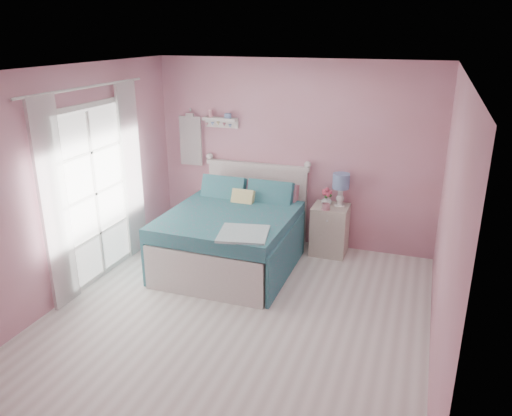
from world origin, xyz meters
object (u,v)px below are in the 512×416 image
Objects in this scene: table_lamp at (341,184)px; nightstand at (330,230)px; vase at (326,200)px; teacup at (326,207)px; bed at (234,235)px.

nightstand is at bearing -149.59° from table_lamp.
teacup is at bearing -80.25° from vase.
nightstand is (1.13, 0.74, -0.05)m from bed.
bed reaches higher than teacup.
nightstand is 0.42m from teacup.
nightstand is 4.55× the size of vase.
teacup is (0.03, -0.17, -0.03)m from vase.
table_lamp reaches higher than teacup.
teacup is at bearing -103.92° from nightstand.
bed is 2.88× the size of nightstand.
table_lamp is 0.38m from teacup.
table_lamp is at bearing 30.41° from nightstand.
bed is at bearing -147.00° from table_lamp.
table_lamp is 2.98× the size of vase.
vase is (-0.07, 0.01, 0.42)m from nightstand.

